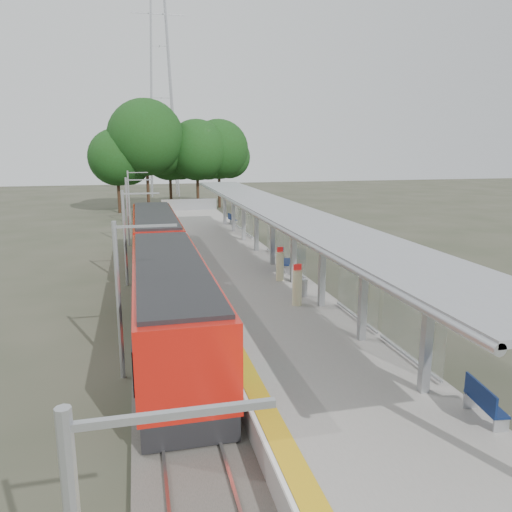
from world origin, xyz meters
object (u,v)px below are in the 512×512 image
Objects in this scene: bench_near at (483,401)px; bench_far at (232,219)px; train at (161,261)px; bench_mid at (284,260)px; info_pillar_near at (297,287)px; litter_bin at (303,288)px; info_pillar_far at (280,266)px.

bench_near is 33.61m from bench_far.
train is 19.64m from bench_far.
info_pillar_near reaches higher than bench_mid.
info_pillar_near is at bearing 107.38° from bench_near.
info_pillar_far is at bearing 95.01° from litter_bin.
train is 6.74m from bench_mid.
bench_mid is (-0.42, 15.98, 0.10)m from bench_near.
bench_far is 19.55m from info_pillar_far.
info_pillar_near is 4.13m from info_pillar_far.
bench_mid reaches higher than litter_bin.
train is at bearing 148.69° from info_pillar_far.
train is 15.11× the size of info_pillar_near.
info_pillar_near is at bearing -120.00° from litter_bin.
bench_far is at bearing 66.75° from info_pillar_far.
train is at bearing 128.60° from info_pillar_near.
info_pillar_far is at bearing 103.05° from bench_near.
info_pillar_far reaches higher than bench_near.
info_pillar_far is 2.98m from litter_bin.
bench_far is 23.68m from info_pillar_near.
train reaches higher than bench_near.
litter_bin is at bearing -104.71° from info_pillar_far.
litter_bin is (-0.95, -22.45, -0.08)m from bench_far.
bench_far is at bearing 110.75° from bench_mid.
info_pillar_near reaches higher than bench_near.
bench_mid reaches higher than bench_far.
train is at bearing 123.11° from bench_near.
bench_mid is at bearing 71.43° from info_pillar_near.
info_pillar_far reaches higher than litter_bin.
bench_mid is at bearing 83.88° from litter_bin.
litter_bin is (6.17, -4.16, -0.65)m from train.
litter_bin is at bearing -73.97° from bench_mid.
train reaches higher than litter_bin.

